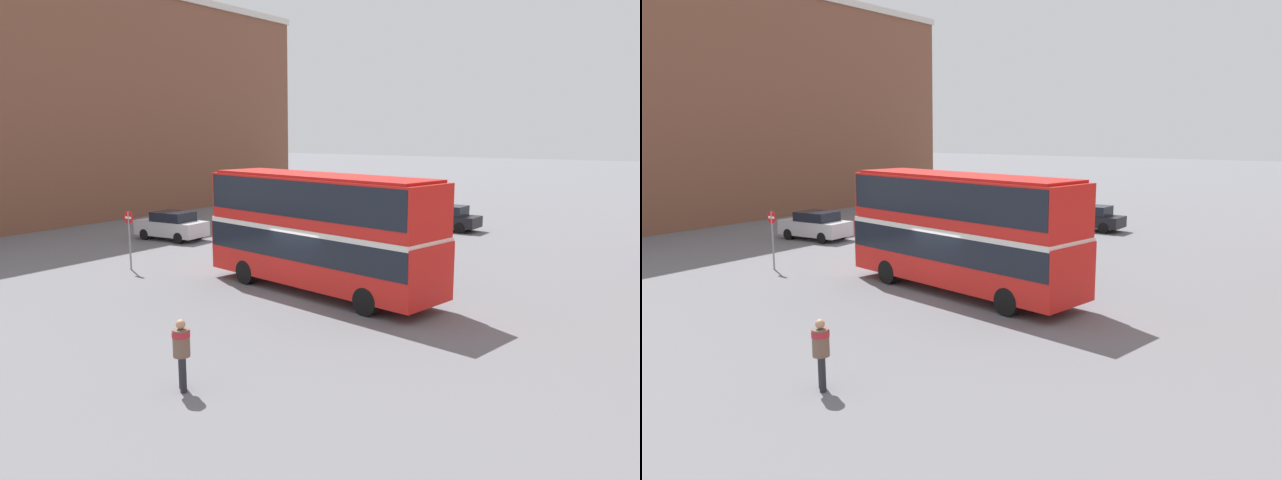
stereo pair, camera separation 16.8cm
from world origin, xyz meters
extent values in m
plane|color=slate|center=(0.00, 0.00, 0.00)|extent=(240.00, 240.00, 0.00)
cube|color=brown|center=(-26.74, 10.49, 7.80)|extent=(9.16, 36.79, 15.61)
cube|color=red|center=(0.32, 0.56, 1.44)|extent=(10.53, 4.40, 2.05)
cube|color=red|center=(0.32, 0.56, 3.45)|extent=(10.37, 4.30, 1.96)
cube|color=black|center=(0.32, 0.56, 1.91)|extent=(10.44, 4.41, 1.01)
cube|color=black|center=(0.32, 0.56, 3.68)|extent=(10.22, 4.30, 1.33)
cube|color=silver|center=(0.32, 0.56, 2.50)|extent=(10.44, 4.40, 0.20)
cube|color=#B11A15|center=(0.32, 0.56, 4.48)|extent=(9.88, 4.03, 0.10)
cylinder|color=black|center=(3.75, 1.10, 0.49)|extent=(1.02, 0.47, 0.98)
cylinder|color=black|center=(3.33, -1.17, 0.49)|extent=(1.02, 0.47, 0.98)
cylinder|color=black|center=(-2.49, 2.26, 0.49)|extent=(1.02, 0.47, 0.98)
cylinder|color=black|center=(-2.91, -0.01, 0.49)|extent=(1.02, 0.47, 0.98)
cylinder|color=#232328|center=(2.80, -9.02, 0.43)|extent=(0.16, 0.16, 0.85)
cylinder|color=#232328|center=(2.59, -8.85, 0.43)|extent=(0.16, 0.16, 0.85)
cylinder|color=brown|center=(2.69, -8.93, 1.19)|extent=(0.57, 0.57, 0.67)
cylinder|color=#B2232D|center=(2.69, -8.93, 1.41)|extent=(0.61, 0.61, 0.15)
sphere|color=tan|center=(2.69, -8.93, 1.65)|extent=(0.23, 0.23, 0.23)
cube|color=silver|center=(-13.21, 5.61, 0.68)|extent=(4.22, 2.10, 0.82)
cube|color=black|center=(-13.05, 5.62, 1.35)|extent=(2.24, 1.78, 0.52)
cylinder|color=black|center=(-14.42, 4.70, 0.31)|extent=(0.64, 0.26, 0.62)
cylinder|color=black|center=(-14.54, 6.33, 0.31)|extent=(0.64, 0.26, 0.62)
cylinder|color=black|center=(-11.89, 4.88, 0.31)|extent=(0.64, 0.26, 0.62)
cylinder|color=black|center=(-12.01, 6.51, 0.31)|extent=(0.64, 0.26, 0.62)
cube|color=black|center=(-1.61, 17.56, 0.62)|extent=(4.29, 1.82, 0.68)
cube|color=black|center=(-1.44, 17.56, 1.26)|extent=(2.25, 1.60, 0.60)
cylinder|color=black|center=(-2.95, 16.82, 0.34)|extent=(0.68, 0.24, 0.67)
cylinder|color=black|center=(-2.91, 18.36, 0.34)|extent=(0.68, 0.24, 0.67)
cylinder|color=black|center=(-0.31, 16.76, 0.34)|extent=(0.68, 0.24, 0.67)
cylinder|color=black|center=(-0.28, 18.30, 0.34)|extent=(0.68, 0.24, 0.67)
cylinder|color=gray|center=(-8.88, -0.88, 1.31)|extent=(0.08, 0.08, 2.61)
cylinder|color=red|center=(-8.88, -0.88, 2.36)|extent=(0.57, 0.03, 0.57)
cube|color=white|center=(-8.88, -0.88, 2.36)|extent=(0.40, 0.04, 0.10)
camera|label=1|loc=(13.26, -18.86, 6.16)|focal=35.00mm
camera|label=2|loc=(13.40, -18.77, 6.16)|focal=35.00mm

